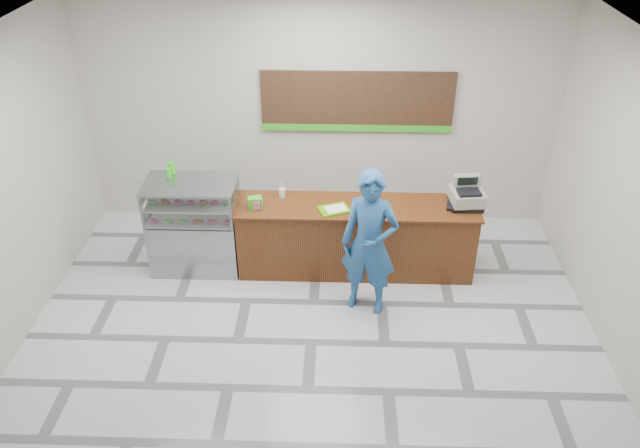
{
  "coord_description": "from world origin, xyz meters",
  "views": [
    {
      "loc": [
        0.3,
        -5.65,
        5.22
      ],
      "look_at": [
        0.08,
        0.9,
        1.13
      ],
      "focal_mm": 35.0,
      "sensor_mm": 36.0,
      "label": 1
    }
  ],
  "objects_px": {
    "sales_counter": "(356,238)",
    "display_case": "(195,225)",
    "customer": "(369,243)",
    "serving_tray": "(334,209)",
    "cash_register": "(467,195)"
  },
  "relations": [
    {
      "from": "sales_counter",
      "to": "display_case",
      "type": "relative_size",
      "value": 2.45
    },
    {
      "from": "display_case",
      "to": "customer",
      "type": "relative_size",
      "value": 0.68
    },
    {
      "from": "sales_counter",
      "to": "serving_tray",
      "type": "bearing_deg",
      "value": -157.02
    },
    {
      "from": "customer",
      "to": "sales_counter",
      "type": "bearing_deg",
      "value": 115.51
    },
    {
      "from": "sales_counter",
      "to": "cash_register",
      "type": "height_order",
      "value": "cash_register"
    },
    {
      "from": "serving_tray",
      "to": "customer",
      "type": "bearing_deg",
      "value": -79.23
    },
    {
      "from": "display_case",
      "to": "cash_register",
      "type": "xyz_separation_m",
      "value": [
        3.67,
        0.06,
        0.5
      ]
    },
    {
      "from": "display_case",
      "to": "serving_tray",
      "type": "distance_m",
      "value": 1.96
    },
    {
      "from": "cash_register",
      "to": "customer",
      "type": "distance_m",
      "value": 1.59
    },
    {
      "from": "serving_tray",
      "to": "customer",
      "type": "xyz_separation_m",
      "value": [
        0.44,
        -0.69,
        -0.07
      ]
    },
    {
      "from": "sales_counter",
      "to": "display_case",
      "type": "height_order",
      "value": "display_case"
    },
    {
      "from": "serving_tray",
      "to": "customer",
      "type": "distance_m",
      "value": 0.83
    },
    {
      "from": "sales_counter",
      "to": "cash_register",
      "type": "xyz_separation_m",
      "value": [
        1.45,
        0.06,
        0.66
      ]
    },
    {
      "from": "display_case",
      "to": "customer",
      "type": "bearing_deg",
      "value": -19.18
    },
    {
      "from": "display_case",
      "to": "customer",
      "type": "xyz_separation_m",
      "value": [
        2.36,
        -0.82,
        0.3
      ]
    }
  ]
}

